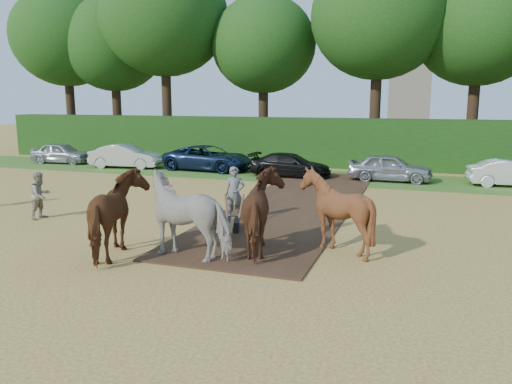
{
  "coord_description": "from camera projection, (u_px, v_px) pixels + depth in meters",
  "views": [
    {
      "loc": [
        6.3,
        -12.21,
        4.17
      ],
      "look_at": [
        1.52,
        1.79,
        1.4
      ],
      "focal_mm": 35.0,
      "sensor_mm": 36.0,
      "label": 1
    }
  ],
  "objects": [
    {
      "name": "church",
      "position": [
        414.0,
        20.0,
        61.48
      ],
      "size": [
        5.2,
        5.2,
        27.0
      ],
      "color": "slate",
      "rests_on": "ground"
    },
    {
      "name": "plough_team",
      "position": [
        230.0,
        212.0,
        13.54
      ],
      "size": [
        7.61,
        6.44,
        2.28
      ],
      "color": "brown",
      "rests_on": "ground"
    },
    {
      "name": "spectator_near",
      "position": [
        41.0,
        195.0,
        17.52
      ],
      "size": [
        0.7,
        0.86,
        1.66
      ],
      "primitive_type": "imported",
      "rotation": [
        0.0,
        0.0,
        1.48
      ],
      "color": "#BEB695",
      "rests_on": "ground"
    },
    {
      "name": "ground",
      "position": [
        185.0,
        248.0,
        14.12
      ],
      "size": [
        120.0,
        120.0,
        0.0
      ],
      "primitive_type": "plane",
      "color": "gold",
      "rests_on": "ground"
    },
    {
      "name": "earth_strip",
      "position": [
        297.0,
        203.0,
        20.15
      ],
      "size": [
        4.5,
        17.0,
        0.05
      ],
      "primitive_type": "cube",
      "color": "#472D1C",
      "rests_on": "ground"
    },
    {
      "name": "treeline",
      "position": [
        307.0,
        26.0,
        33.18
      ],
      "size": [
        48.7,
        10.6,
        14.21
      ],
      "color": "#382616",
      "rests_on": "ground"
    },
    {
      "name": "hedgerow",
      "position": [
        320.0,
        142.0,
        31.05
      ],
      "size": [
        46.0,
        1.6,
        3.0
      ],
      "primitive_type": "cube",
      "color": "#14380F",
      "rests_on": "ground"
    },
    {
      "name": "grass_verge",
      "position": [
        302.0,
        176.0,
        27.14
      ],
      "size": [
        50.0,
        5.0,
        0.03
      ],
      "primitive_type": "cube",
      "color": "#38601E",
      "rests_on": "ground"
    },
    {
      "name": "parked_cars",
      "position": [
        305.0,
        164.0,
        26.95
      ],
      "size": [
        36.29,
        3.79,
        1.47
      ],
      "color": "#A4A7AB",
      "rests_on": "ground"
    }
  ]
}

